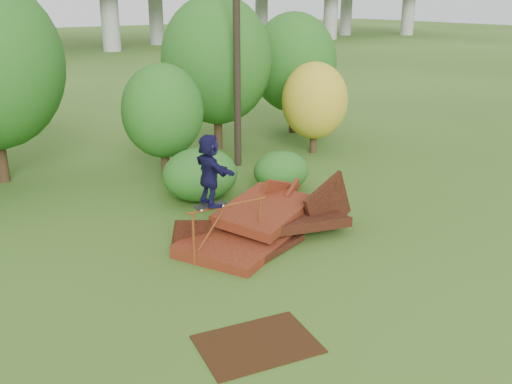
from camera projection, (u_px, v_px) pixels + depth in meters
ground at (327, 266)px, 14.52m from camera, size 240.00×240.00×0.00m
scrap_pile at (263, 224)px, 16.20m from camera, size 5.89×3.83×2.01m
grind_rail at (228, 219)px, 14.75m from camera, size 2.28×0.19×1.46m
skateboard at (211, 205)px, 14.35m from camera, size 0.86×0.27×0.09m
skater at (210, 170)px, 14.05m from camera, size 0.61×1.71×1.82m
flat_plate at (257, 344)px, 11.26m from camera, size 2.53×2.01×0.03m
tree_2 at (163, 111)px, 20.95m from camera, size 3.02×3.02×4.26m
tree_3 at (217, 60)px, 24.56m from camera, size 4.80×4.80×6.66m
tree_4 at (315, 101)px, 24.31m from camera, size 2.84×2.84×3.93m
tree_5 at (294, 63)px, 27.62m from camera, size 4.17×4.17×5.85m
shrub_left at (200, 174)px, 19.02m from camera, size 2.55×2.35×1.76m
shrub_right at (281, 171)px, 19.98m from camera, size 1.99×1.82×1.41m
utility_pole at (237, 45)px, 21.65m from camera, size 1.40×0.28×9.34m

